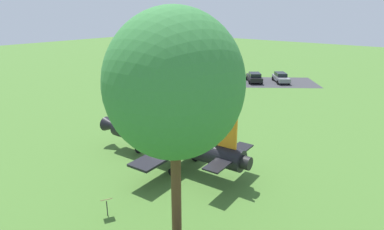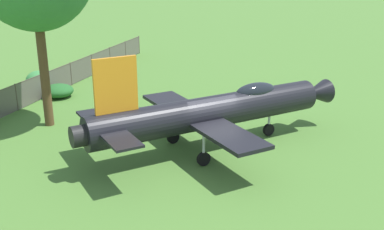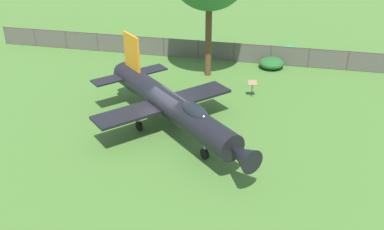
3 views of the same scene
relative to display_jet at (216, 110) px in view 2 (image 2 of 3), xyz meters
name	(u,v)px [view 2 (image 2 of 3)]	position (x,y,z in m)	size (l,w,h in m)	color
ground_plane	(209,149)	(0.03, -0.36, -1.83)	(200.00, 200.00, 0.00)	#47722D
display_jet	(216,110)	(0.00, 0.00, 0.00)	(8.72, 13.51, 4.76)	black
shrub_near_fence	(58,91)	(-11.44, -5.23, -1.42)	(1.97, 1.91, 0.83)	#235B26
shrub_by_tree	(39,80)	(-13.75, -6.09, -1.19)	(1.77, 1.65, 1.28)	#387F3D
info_plaque	(131,96)	(-7.01, -1.84, -0.98)	(0.71, 0.62, 1.14)	#333333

